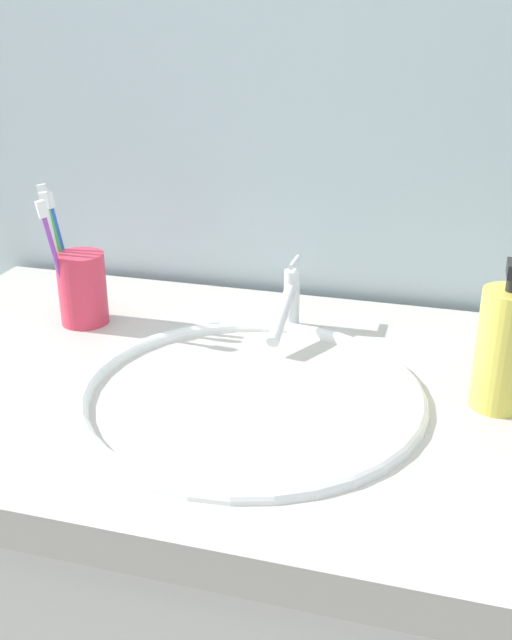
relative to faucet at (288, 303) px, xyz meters
The scene contains 10 objects.
tiled_wall_back 0.38m from the faucet, 96.64° to the left, with size 2.27×0.04×2.40m, color silver.
vanity_counter 0.49m from the faucet, 97.88° to the right, with size 1.07×0.64×0.83m.
sink_basin 0.22m from the faucet, 90.00° to the right, with size 0.44×0.44×0.11m.
faucet is the anchor object (origin of this frame).
toothbrush_cup 0.31m from the faucet, behind, with size 0.07×0.07×0.11m, color #D8334C.
toothbrush_white 0.35m from the faucet, 169.95° to the right, with size 0.03×0.02×0.20m.
toothbrush_green 0.35m from the faucet, behind, with size 0.05×0.01×0.20m.
toothbrush_purple 0.34m from the faucet, 166.20° to the right, with size 0.03×0.03×0.19m.
toothbrush_blue 0.35m from the faucet, behind, with size 0.06×0.03×0.19m.
soap_dispenser 0.33m from the faucet, 26.43° to the right, with size 0.06×0.06×0.19m.
Camera 1 is at (0.24, -0.80, 1.27)m, focal length 40.84 mm.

